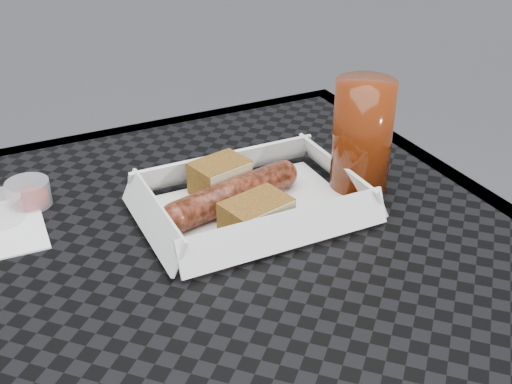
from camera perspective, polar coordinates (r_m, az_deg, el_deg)
patio_table at (r=0.67m, az=-5.91°, el=-13.65°), size 0.80×0.80×0.74m
food_tray at (r=0.74m, az=-0.34°, el=-1.54°), size 0.22×0.15×0.00m
bratwurst at (r=0.73m, az=-2.08°, el=-0.23°), size 0.18×0.07×0.03m
bread_near at (r=0.76m, az=-3.24°, el=1.33°), size 0.07×0.06×0.04m
bread_far at (r=0.69m, az=0.02°, el=-2.11°), size 0.08×0.06×0.04m
veg_garnish at (r=0.72m, az=6.45°, el=-2.04°), size 0.03×0.03×0.00m
condiment_cup_sauce at (r=0.79m, az=-19.57°, el=-0.12°), size 0.05×0.05×0.03m
condiment_cup_empty at (r=0.77m, az=-21.81°, el=-1.43°), size 0.05×0.05×0.03m
drink_glass at (r=0.76m, az=9.42°, el=4.90°), size 0.07×0.07×0.14m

